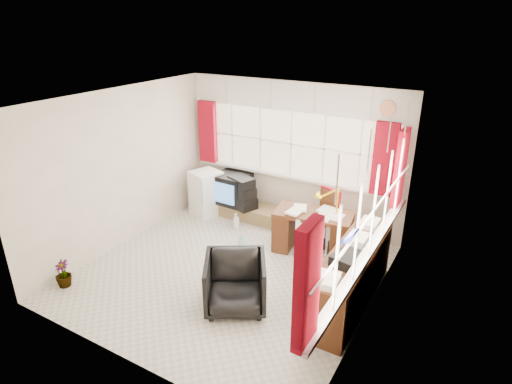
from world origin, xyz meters
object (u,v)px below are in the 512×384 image
(radiator, at_px, (313,242))
(tv_bench, at_px, (256,213))
(office_chair, at_px, (235,283))
(crt_tv, at_px, (232,188))
(desk, at_px, (313,230))
(credenza, at_px, (351,276))
(task_chair, at_px, (325,216))
(mini_fridge, at_px, (206,193))
(desk_lamp, at_px, (338,197))

(radiator, relative_size, tv_bench, 0.48)
(office_chair, relative_size, crt_tv, 1.25)
(desk, xyz_separation_m, radiator, (0.08, -0.15, -0.11))
(office_chair, xyz_separation_m, tv_bench, (-1.05, 2.34, -0.23))
(credenza, distance_m, tv_bench, 2.75)
(task_chair, xyz_separation_m, radiator, (0.01, -0.48, -0.23))
(radiator, bearing_deg, mini_fridge, 168.56)
(office_chair, distance_m, mini_fridge, 2.88)
(task_chair, height_order, radiator, task_chair)
(desk_lamp, relative_size, radiator, 0.71)
(crt_tv, relative_size, mini_fridge, 0.75)
(desk, bearing_deg, desk_lamp, 6.41)
(desk, bearing_deg, mini_fridge, 171.91)
(desk, bearing_deg, credenza, -45.64)
(radiator, bearing_deg, crt_tv, 160.33)
(desk, relative_size, task_chair, 1.32)
(task_chair, xyz_separation_m, tv_bench, (-1.42, 0.24, -0.38))
(task_chair, distance_m, mini_fridge, 2.35)
(task_chair, relative_size, mini_fridge, 1.14)
(credenza, bearing_deg, desk_lamp, 120.57)
(mini_fridge, bearing_deg, credenza, -21.62)
(desk_lamp, relative_size, tv_bench, 0.34)
(task_chair, height_order, credenza, task_chair)
(task_chair, xyz_separation_m, office_chair, (-0.37, -2.10, -0.15))
(desk, relative_size, crt_tv, 2.03)
(desk, height_order, credenza, credenza)
(credenza, bearing_deg, desk, 134.36)
(credenza, bearing_deg, mini_fridge, 158.38)
(desk_lamp, bearing_deg, desk, -173.59)
(credenza, bearing_deg, radiator, 136.89)
(task_chair, bearing_deg, radiator, -89.09)
(desk, height_order, crt_tv, crt_tv)
(task_chair, relative_size, credenza, 0.48)
(task_chair, distance_m, tv_bench, 1.49)
(desk, xyz_separation_m, office_chair, (-0.30, -1.77, -0.03))
(radiator, xyz_separation_m, credenza, (0.85, -0.79, 0.12))
(task_chair, height_order, tv_bench, task_chair)
(radiator, bearing_deg, office_chair, -103.29)
(office_chair, height_order, crt_tv, crt_tv)
(desk_lamp, height_order, office_chair, desk_lamp)
(office_chair, distance_m, credenza, 1.48)
(desk_lamp, xyz_separation_m, radiator, (-0.27, -0.19, -0.74))
(desk, height_order, desk_lamp, desk_lamp)
(office_chair, distance_m, crt_tv, 2.77)
(office_chair, relative_size, credenza, 0.39)
(task_chair, xyz_separation_m, mini_fridge, (-2.35, -0.00, -0.09))
(credenza, xyz_separation_m, crt_tv, (-2.76, 1.48, 0.13))
(desk_lamp, xyz_separation_m, mini_fridge, (-2.62, 0.29, -0.59))
(desk_lamp, height_order, tv_bench, desk_lamp)
(tv_bench, distance_m, mini_fridge, 1.00)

